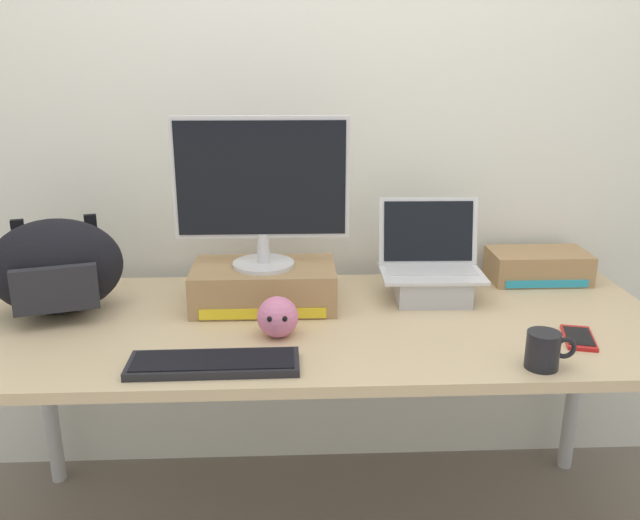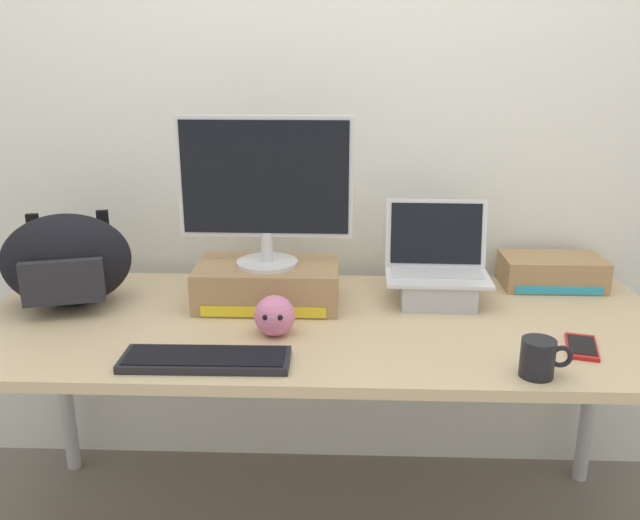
# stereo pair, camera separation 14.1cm
# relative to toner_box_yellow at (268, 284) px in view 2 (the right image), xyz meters

# --- Properties ---
(back_wall) EXTENTS (7.00, 0.10, 2.60)m
(back_wall) POSITION_rel_toner_box_yellow_xyz_m (0.16, 0.37, 0.49)
(back_wall) COLOR silver
(back_wall) RESTS_ON ground
(desk) EXTENTS (1.99, 0.79, 0.75)m
(desk) POSITION_rel_toner_box_yellow_xyz_m (0.16, -0.13, -0.13)
(desk) COLOR tan
(desk) RESTS_ON ground
(toner_box_yellow) EXTENTS (0.43, 0.25, 0.12)m
(toner_box_yellow) POSITION_rel_toner_box_yellow_xyz_m (0.00, 0.00, 0.00)
(toner_box_yellow) COLOR #9E7A51
(toner_box_yellow) RESTS_ON desk
(desktop_monitor) EXTENTS (0.51, 0.18, 0.44)m
(desktop_monitor) POSITION_rel_toner_box_yellow_xyz_m (-0.00, -0.00, 0.30)
(desktop_monitor) COLOR silver
(desktop_monitor) RESTS_ON toner_box_yellow
(open_laptop) EXTENTS (0.32, 0.22, 0.30)m
(open_laptop) POSITION_rel_toner_box_yellow_xyz_m (0.51, 0.04, 0.00)
(open_laptop) COLOR #ADADB2
(open_laptop) RESTS_ON desk
(external_keyboard) EXTENTS (0.42, 0.14, 0.02)m
(external_keyboard) POSITION_rel_toner_box_yellow_xyz_m (-0.11, -0.41, -0.05)
(external_keyboard) COLOR black
(external_keyboard) RESTS_ON desk
(messenger_backpack) EXTENTS (0.42, 0.32, 0.28)m
(messenger_backpack) POSITION_rel_toner_box_yellow_xyz_m (-0.59, -0.04, 0.08)
(messenger_backpack) COLOR black
(messenger_backpack) RESTS_ON desk
(coffee_mug) EXTENTS (0.12, 0.08, 0.09)m
(coffee_mug) POSITION_rel_toner_box_yellow_xyz_m (0.69, -0.45, -0.02)
(coffee_mug) COLOR black
(coffee_mug) RESTS_ON desk
(cell_phone) EXTENTS (0.11, 0.16, 0.01)m
(cell_phone) POSITION_rel_toner_box_yellow_xyz_m (0.85, -0.29, -0.06)
(cell_phone) COLOR red
(cell_phone) RESTS_ON desk
(plush_toy) EXTENTS (0.11, 0.11, 0.11)m
(plush_toy) POSITION_rel_toner_box_yellow_xyz_m (0.04, -0.23, -0.01)
(plush_toy) COLOR #CC7099
(plush_toy) RESTS_ON desk
(toner_box_cyan) EXTENTS (0.32, 0.18, 0.10)m
(toner_box_cyan) POSITION_rel_toner_box_yellow_xyz_m (0.91, 0.19, -0.01)
(toner_box_cyan) COLOR #9E7A51
(toner_box_cyan) RESTS_ON desk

